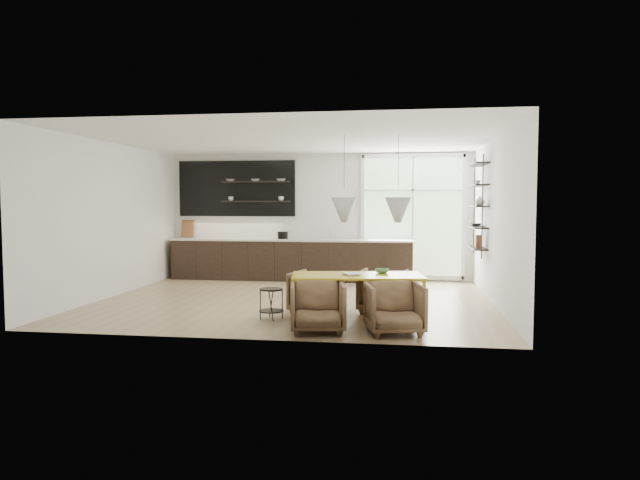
# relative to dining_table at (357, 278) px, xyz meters

# --- Properties ---
(room) EXTENTS (7.02, 6.01, 2.91)m
(room) POSITION_rel_dining_table_xyz_m (-0.69, 2.77, 0.80)
(room) COLOR tan
(room) RESTS_ON ground
(kitchen_run) EXTENTS (5.54, 0.69, 2.75)m
(kitchen_run) POSITION_rel_dining_table_xyz_m (-1.96, 4.37, -0.06)
(kitchen_run) COLOR black
(kitchen_run) RESTS_ON ground
(right_shelving) EXTENTS (0.26, 1.22, 1.90)m
(right_shelving) POSITION_rel_dining_table_xyz_m (2.09, 2.85, 1.00)
(right_shelving) COLOR black
(right_shelving) RESTS_ON ground
(dining_table) EXTENTS (2.03, 1.14, 0.70)m
(dining_table) POSITION_rel_dining_table_xyz_m (0.00, 0.00, 0.00)
(dining_table) COLOR gold
(dining_table) RESTS_ON ground
(armchair_back_left) EXTENTS (0.88, 0.89, 0.68)m
(armchair_back_left) POSITION_rel_dining_table_xyz_m (-0.71, 0.59, -0.32)
(armchair_back_left) COLOR brown
(armchair_back_left) RESTS_ON ground
(armchair_back_right) EXTENTS (0.84, 0.86, 0.70)m
(armchair_back_right) POSITION_rel_dining_table_xyz_m (0.36, 0.79, -0.31)
(armchair_back_right) COLOR brown
(armchair_back_right) RESTS_ON ground
(armchair_front_left) EXTENTS (0.86, 0.88, 0.69)m
(armchair_front_left) POSITION_rel_dining_table_xyz_m (-0.49, -0.77, -0.31)
(armchair_front_left) COLOR brown
(armchair_front_left) RESTS_ON ground
(armchair_front_right) EXTENTS (0.89, 0.90, 0.69)m
(armchair_front_right) POSITION_rel_dining_table_xyz_m (0.56, -0.71, -0.31)
(armchair_front_right) COLOR brown
(armchair_front_right) RESTS_ON ground
(wire_stool) EXTENTS (0.38, 0.38, 0.47)m
(wire_stool) POSITION_rel_dining_table_xyz_m (-1.30, -0.04, -0.35)
(wire_stool) COLOR black
(wire_stool) RESTS_ON ground
(table_book) EXTENTS (0.32, 0.35, 0.03)m
(table_book) POSITION_rel_dining_table_xyz_m (-0.18, -0.07, 0.06)
(table_book) COLOR white
(table_book) RESTS_ON dining_table
(table_bowl) EXTENTS (0.23, 0.23, 0.07)m
(table_bowl) POSITION_rel_dining_table_xyz_m (0.35, 0.23, 0.08)
(table_bowl) COLOR #518C5D
(table_bowl) RESTS_ON dining_table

